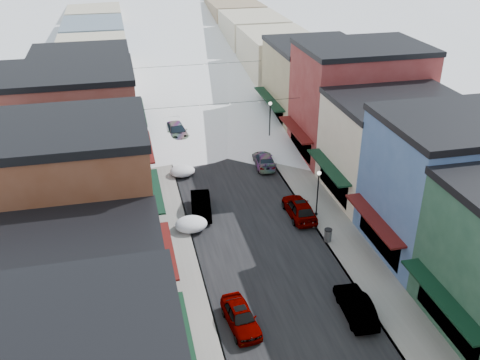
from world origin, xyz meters
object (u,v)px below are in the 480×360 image
car_dark_hatch (201,205)px  trash_can (328,235)px  car_green_sedan (356,305)px  streetlamp_near (318,188)px  car_silver_sedan (241,317)px

car_dark_hatch → trash_can: bearing=-30.9°
car_green_sedan → car_dark_hatch: bearing=-59.8°
car_green_sedan → streetlamp_near: (1.87, 12.24, 1.97)m
car_silver_sedan → car_dark_hatch: bearing=84.5°
car_green_sedan → trash_can: bearing=-95.9°
car_green_sedan → streetlamp_near: bearing=-95.4°
car_green_sedan → streetlamp_near: streetlamp_near is taller
car_dark_hatch → streetlamp_near: bearing=-9.7°
car_dark_hatch → trash_can: size_ratio=4.38×
car_silver_sedan → car_green_sedan: car_green_sedan is taller
car_silver_sedan → car_green_sedan: 7.41m
streetlamp_near → car_dark_hatch: bearing=164.3°
car_silver_sedan → trash_can: bearing=34.7°
car_dark_hatch → car_green_sedan: (7.56, -14.89, -0.02)m
car_silver_sedan → car_green_sedan: bearing=-11.3°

